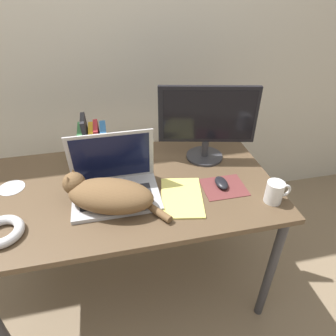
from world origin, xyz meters
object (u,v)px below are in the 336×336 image
object	(u,v)px
cable_coil	(1,232)
cd_disc	(12,188)
cat	(107,195)
mug	(275,192)
book_row	(93,142)
laptop	(115,184)
notepad	(182,197)
computer_mouse	(221,183)
external_monitor	(207,121)

from	to	relation	value
cable_coil	cd_disc	bearing A→B (deg)	95.08
cat	mug	size ratio (longest dim) A/B	3.73
book_row	cable_coil	bearing A→B (deg)	-127.17
cd_disc	mug	bearing A→B (deg)	-16.70
cable_coil	laptop	bearing A→B (deg)	19.90
notepad	mug	bearing A→B (deg)	-15.19
computer_mouse	external_monitor	bearing A→B (deg)	89.79
external_monitor	book_row	xyz separation A→B (m)	(-0.58, 0.11, -0.12)
external_monitor	cable_coil	distance (m)	1.04
notepad	mug	world-z (taller)	mug
laptop	cd_disc	bearing A→B (deg)	163.26
cat	notepad	xyz separation A→B (m)	(0.32, -0.01, -0.06)
cat	mug	distance (m)	0.73
notepad	mug	xyz separation A→B (m)	(0.39, -0.11, 0.05)
book_row	notepad	size ratio (longest dim) A/B	0.81
cat	book_row	world-z (taller)	book_row
cat	notepad	world-z (taller)	cat
laptop	cat	world-z (taller)	laptop
computer_mouse	mug	distance (m)	0.24
cat	cable_coil	xyz separation A→B (m)	(-0.42, -0.08, -0.05)
computer_mouse	notepad	xyz separation A→B (m)	(-0.21, -0.05, -0.01)
computer_mouse	cd_disc	distance (m)	0.99
cd_disc	computer_mouse	bearing A→B (deg)	-11.37
notepad	cat	bearing A→B (deg)	177.88
laptop	notepad	world-z (taller)	laptop
book_row	cat	bearing A→B (deg)	-83.19
cable_coil	cd_disc	world-z (taller)	cable_coil
cable_coil	mug	xyz separation A→B (m)	(1.13, -0.04, 0.03)
mug	cd_disc	distance (m)	1.21
cat	cable_coil	world-z (taller)	cat
external_monitor	computer_mouse	world-z (taller)	external_monitor
cable_coil	cd_disc	size ratio (longest dim) A/B	1.42
laptop	mug	distance (m)	0.71
external_monitor	cable_coil	xyz separation A→B (m)	(-0.95, -0.37, -0.20)
laptop	cd_disc	world-z (taller)	laptop
book_row	cable_coil	size ratio (longest dim) A/B	1.43
external_monitor	computer_mouse	xyz separation A→B (m)	(-0.00, -0.26, -0.20)
laptop	computer_mouse	xyz separation A→B (m)	(0.49, -0.05, -0.04)
cd_disc	external_monitor	bearing A→B (deg)	3.68
book_row	mug	distance (m)	0.93
external_monitor	notepad	distance (m)	0.42
cable_coil	cat	bearing A→B (deg)	10.66
book_row	notepad	bearing A→B (deg)	-48.31
laptop	notepad	size ratio (longest dim) A/B	1.27
laptop	cd_disc	size ratio (longest dim) A/B	3.21
cd_disc	notepad	bearing A→B (deg)	-17.47
book_row	mug	size ratio (longest dim) A/B	2.06
laptop	cable_coil	world-z (taller)	laptop
laptop	external_monitor	xyz separation A→B (m)	(0.49, 0.21, 0.16)
computer_mouse	book_row	bearing A→B (deg)	147.21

